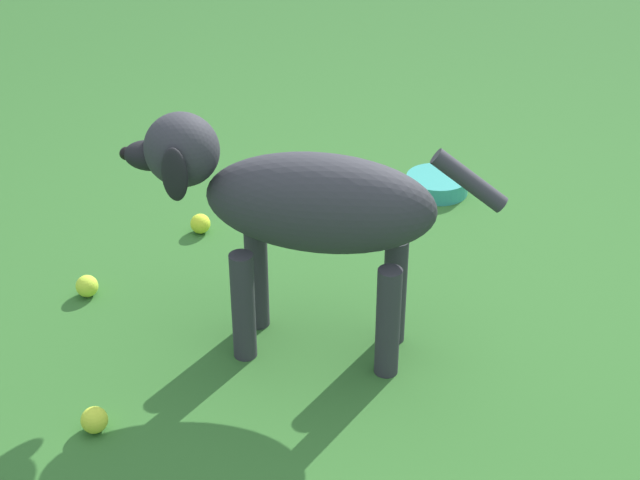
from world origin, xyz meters
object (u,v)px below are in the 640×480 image
object	(u,v)px
tennis_ball_1	(200,224)
water_bowl	(437,184)
dog	(298,205)
tennis_ball_3	(87,286)
tennis_ball_2	(94,420)

from	to	relation	value
tennis_ball_1	water_bowl	world-z (taller)	tennis_ball_1
tennis_ball_1	water_bowl	xyz separation A→B (m)	(0.30, -0.80, -0.00)
dog	tennis_ball_1	distance (m)	0.81
dog	water_bowl	size ratio (longest dim) A/B	4.39
tennis_ball_1	tennis_ball_3	xyz separation A→B (m)	(-0.38, 0.29, 0.00)
tennis_ball_2	water_bowl	distance (m)	1.57
tennis_ball_1	tennis_ball_3	distance (m)	0.47
dog	tennis_ball_3	world-z (taller)	dog
dog	tennis_ball_2	bearing A→B (deg)	46.15
tennis_ball_3	water_bowl	bearing A→B (deg)	-58.02
dog	tennis_ball_2	size ratio (longest dim) A/B	14.63
tennis_ball_1	tennis_ball_2	world-z (taller)	same
tennis_ball_2	water_bowl	world-z (taller)	tennis_ball_2
dog	tennis_ball_1	bearing A→B (deg)	-50.38
tennis_ball_1	water_bowl	bearing A→B (deg)	-69.28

